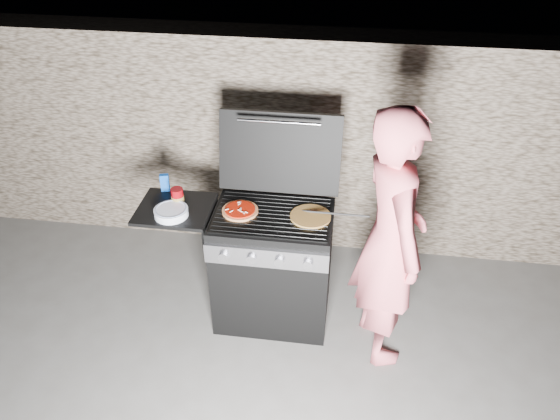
# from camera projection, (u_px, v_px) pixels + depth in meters

# --- Properties ---
(ground) EXTENTS (50.00, 50.00, 0.00)m
(ground) POSITION_uv_depth(u_px,v_px,m) (273.00, 312.00, 4.13)
(ground) COLOR #5C5B59
(stone_wall) EXTENTS (8.00, 0.35, 1.80)m
(stone_wall) POSITION_uv_depth(u_px,v_px,m) (292.00, 142.00, 4.47)
(stone_wall) COLOR gray
(stone_wall) RESTS_ON ground
(gas_grill) EXTENTS (1.34, 0.79, 0.91)m
(gas_grill) POSITION_uv_depth(u_px,v_px,m) (238.00, 263.00, 3.90)
(gas_grill) COLOR black
(gas_grill) RESTS_ON ground
(pizza_topped) EXTENTS (0.29, 0.29, 0.03)m
(pizza_topped) POSITION_uv_depth(u_px,v_px,m) (240.00, 210.00, 3.62)
(pizza_topped) COLOR tan
(pizza_topped) RESTS_ON gas_grill
(pizza_plain) EXTENTS (0.35, 0.35, 0.01)m
(pizza_plain) POSITION_uv_depth(u_px,v_px,m) (310.00, 216.00, 3.58)
(pizza_plain) COLOR tan
(pizza_plain) RESTS_ON gas_grill
(sauce_jar) EXTENTS (0.10, 0.10, 0.13)m
(sauce_jar) POSITION_uv_depth(u_px,v_px,m) (178.00, 197.00, 3.68)
(sauce_jar) COLOR #70040A
(sauce_jar) RESTS_ON gas_grill
(blue_carton) EXTENTS (0.07, 0.05, 0.13)m
(blue_carton) POSITION_uv_depth(u_px,v_px,m) (165.00, 183.00, 3.83)
(blue_carton) COLOR #0C46B0
(blue_carton) RESTS_ON gas_grill
(plate_stack) EXTENTS (0.28, 0.28, 0.05)m
(plate_stack) POSITION_uv_depth(u_px,v_px,m) (171.00, 212.00, 3.60)
(plate_stack) COLOR white
(plate_stack) RESTS_ON gas_grill
(person) EXTENTS (0.61, 0.76, 1.81)m
(person) POSITION_uv_depth(u_px,v_px,m) (390.00, 240.00, 3.39)
(person) COLOR #E2626F
(person) RESTS_ON ground
(tongs) EXTENTS (0.48, 0.14, 0.10)m
(tongs) POSITION_uv_depth(u_px,v_px,m) (332.00, 213.00, 3.53)
(tongs) COLOR black
(tongs) RESTS_ON gas_grill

